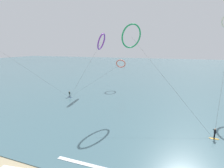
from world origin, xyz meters
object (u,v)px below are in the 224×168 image
at_px(surfer_amber, 215,134).
at_px(kite_coral, 121,64).
at_px(kite_emerald, 132,36).
at_px(kite_violet, 101,41).
at_px(surfer_navy, 70,95).

height_order(surfer_amber, kite_coral, kite_coral).
height_order(surfer_amber, kite_emerald, kite_emerald).
distance_m(surfer_amber, kite_violet, 37.15).
bearing_deg(surfer_amber, surfer_navy, -111.17).
height_order(surfer_navy, kite_coral, kite_coral).
bearing_deg(kite_coral, kite_emerald, 105.50).
distance_m(surfer_navy, kite_emerald, 23.34).
bearing_deg(surfer_amber, kite_coral, -142.10).
height_order(surfer_navy, kite_emerald, kite_emerald).
bearing_deg(kite_emerald, surfer_navy, -61.82).
relative_size(surfer_amber, kite_coral, 0.10).
bearing_deg(surfer_amber, kite_emerald, -121.61).
xyz_separation_m(surfer_amber, kite_coral, (-22.62, 26.40, 7.42)).
relative_size(surfer_amber, kite_emerald, 0.09).
distance_m(surfer_navy, kite_coral, 19.90).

